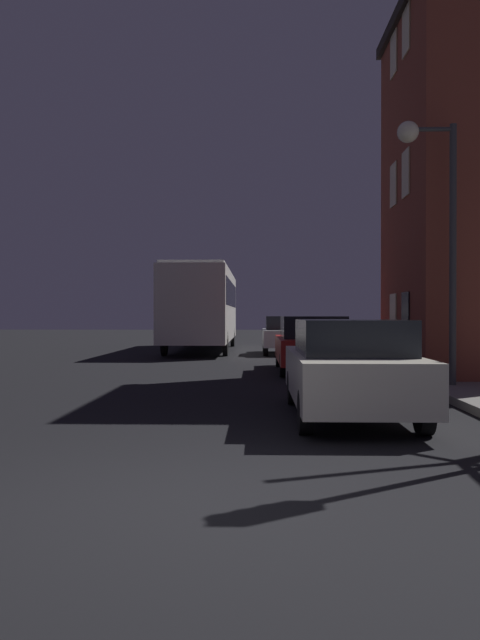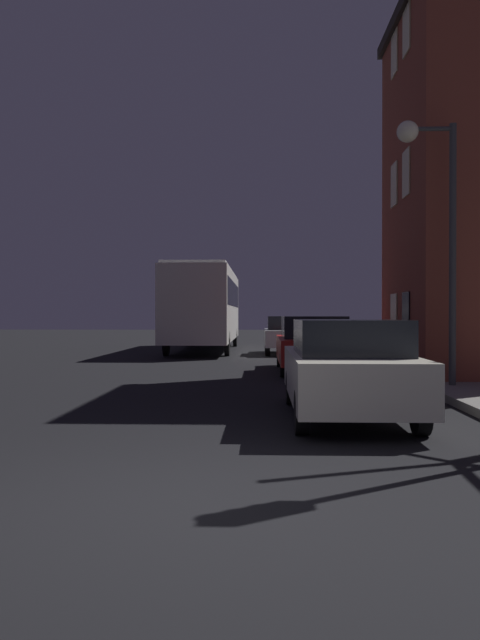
{
  "view_description": "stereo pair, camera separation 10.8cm",
  "coord_description": "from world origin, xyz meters",
  "px_view_note": "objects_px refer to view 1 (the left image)",
  "views": [
    {
      "loc": [
        0.58,
        -5.05,
        1.55
      ],
      "look_at": [
        0.2,
        9.47,
        1.43
      ],
      "focal_mm": 35.0,
      "sensor_mm": 36.0,
      "label": 1
    },
    {
      "loc": [
        0.69,
        -5.05,
        1.55
      ],
      "look_at": [
        0.2,
        9.47,
        1.43
      ],
      "focal_mm": 35.0,
      "sensor_mm": 36.0,
      "label": 2
    }
  ],
  "objects_px": {
    "car_mid_lane": "(312,343)",
    "car_far_lane": "(286,334)",
    "car_near_lane": "(349,367)",
    "streetlamp": "(433,198)",
    "bus": "(203,303)"
  },
  "relations": [
    {
      "from": "car_near_lane",
      "to": "car_far_lane",
      "type": "height_order",
      "value": "car_far_lane"
    },
    {
      "from": "bus",
      "to": "car_far_lane",
      "type": "distance_m",
      "value": 4.41
    },
    {
      "from": "bus",
      "to": "car_far_lane",
      "type": "height_order",
      "value": "bus"
    },
    {
      "from": "car_near_lane",
      "to": "car_mid_lane",
      "type": "relative_size",
      "value": 0.92
    },
    {
      "from": "bus",
      "to": "car_far_lane",
      "type": "relative_size",
      "value": 2.84
    },
    {
      "from": "car_far_lane",
      "to": "streetlamp",
      "type": "bearing_deg",
      "value": -79.03
    },
    {
      "from": "car_mid_lane",
      "to": "bus",
      "type": "bearing_deg",
      "value": 110.83
    },
    {
      "from": "car_mid_lane",
      "to": "car_far_lane",
      "type": "xyz_separation_m",
      "value": [
        -0.31,
        7.77,
        0.01
      ]
    },
    {
      "from": "car_near_lane",
      "to": "streetlamp",
      "type": "bearing_deg",
      "value": 56.27
    },
    {
      "from": "streetlamp",
      "to": "car_near_lane",
      "type": "distance_m",
      "value": 4.97
    },
    {
      "from": "streetlamp",
      "to": "bus",
      "type": "xyz_separation_m",
      "value": [
        -5.88,
        14.44,
        -1.81
      ]
    },
    {
      "from": "streetlamp",
      "to": "car_near_lane",
      "type": "bearing_deg",
      "value": -123.73
    },
    {
      "from": "bus",
      "to": "car_mid_lane",
      "type": "distance_m",
      "value": 10.86
    },
    {
      "from": "car_mid_lane",
      "to": "car_far_lane",
      "type": "bearing_deg",
      "value": 92.28
    },
    {
      "from": "car_near_lane",
      "to": "car_far_lane",
      "type": "bearing_deg",
      "value": 90.77
    }
  ]
}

